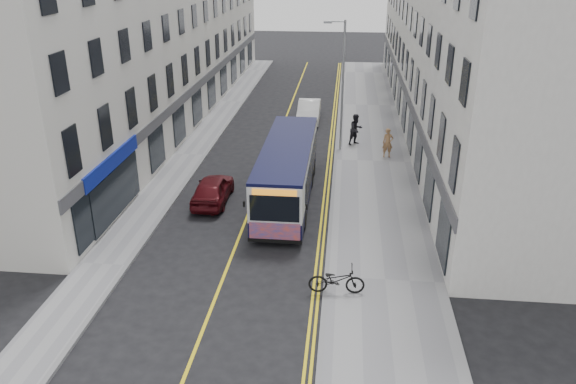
% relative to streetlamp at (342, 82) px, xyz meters
% --- Properties ---
extents(ground, '(140.00, 140.00, 0.00)m').
position_rel_streetlamp_xyz_m(ground, '(-4.17, -14.00, -4.38)').
color(ground, black).
rests_on(ground, ground).
extents(pavement_east, '(4.50, 64.00, 0.12)m').
position_rel_streetlamp_xyz_m(pavement_east, '(2.08, -2.00, -4.32)').
color(pavement_east, gray).
rests_on(pavement_east, ground).
extents(pavement_west, '(2.00, 64.00, 0.12)m').
position_rel_streetlamp_xyz_m(pavement_west, '(-9.17, -2.00, -4.32)').
color(pavement_west, gray).
rests_on(pavement_west, ground).
extents(kerb_east, '(0.18, 64.00, 0.13)m').
position_rel_streetlamp_xyz_m(kerb_east, '(-0.17, -2.00, -4.32)').
color(kerb_east, slate).
rests_on(kerb_east, ground).
extents(kerb_west, '(0.18, 64.00, 0.13)m').
position_rel_streetlamp_xyz_m(kerb_west, '(-8.17, -2.00, -4.32)').
color(kerb_west, slate).
rests_on(kerb_west, ground).
extents(road_centre_line, '(0.12, 64.00, 0.01)m').
position_rel_streetlamp_xyz_m(road_centre_line, '(-4.17, -2.00, -4.38)').
color(road_centre_line, yellow).
rests_on(road_centre_line, ground).
extents(road_dbl_yellow_inner, '(0.10, 64.00, 0.01)m').
position_rel_streetlamp_xyz_m(road_dbl_yellow_inner, '(-0.62, -2.00, -4.38)').
color(road_dbl_yellow_inner, yellow).
rests_on(road_dbl_yellow_inner, ground).
extents(road_dbl_yellow_outer, '(0.10, 64.00, 0.01)m').
position_rel_streetlamp_xyz_m(road_dbl_yellow_outer, '(-0.42, -2.00, -4.38)').
color(road_dbl_yellow_outer, yellow).
rests_on(road_dbl_yellow_outer, ground).
extents(terrace_east, '(6.00, 46.00, 13.00)m').
position_rel_streetlamp_xyz_m(terrace_east, '(7.33, 7.00, 2.12)').
color(terrace_east, white).
rests_on(terrace_east, ground).
extents(terrace_west, '(6.00, 46.00, 13.00)m').
position_rel_streetlamp_xyz_m(terrace_west, '(-13.17, 7.00, 2.12)').
color(terrace_west, silver).
rests_on(terrace_west, ground).
extents(streetlamp, '(1.32, 0.18, 8.00)m').
position_rel_streetlamp_xyz_m(streetlamp, '(0.00, 0.00, 0.00)').
color(streetlamp, '#92969A').
rests_on(streetlamp, ground).
extents(city_bus, '(2.39, 10.20, 2.96)m').
position_rel_streetlamp_xyz_m(city_bus, '(-2.46, -7.98, -2.76)').
color(city_bus, black).
rests_on(city_bus, ground).
extents(bicycle, '(2.09, 0.81, 1.08)m').
position_rel_streetlamp_xyz_m(bicycle, '(0.23, -16.31, -3.72)').
color(bicycle, black).
rests_on(bicycle, pavement_east).
extents(pedestrian_near, '(0.69, 0.49, 1.78)m').
position_rel_streetlamp_xyz_m(pedestrian_near, '(2.93, -1.19, -3.37)').
color(pedestrian_near, '#9B6F46').
rests_on(pedestrian_near, pavement_east).
extents(pedestrian_far, '(1.23, 1.20, 2.00)m').
position_rel_streetlamp_xyz_m(pedestrian_far, '(1.04, 1.02, -3.26)').
color(pedestrian_far, black).
rests_on(pedestrian_far, pavement_east).
extents(car_white, '(1.66, 4.60, 1.51)m').
position_rel_streetlamp_xyz_m(car_white, '(-2.37, 6.45, -3.63)').
color(car_white, white).
rests_on(car_white, ground).
extents(car_maroon, '(1.66, 4.06, 1.38)m').
position_rel_streetlamp_xyz_m(car_maroon, '(-6.17, -8.56, -3.69)').
color(car_maroon, '#4E0D12').
rests_on(car_maroon, ground).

